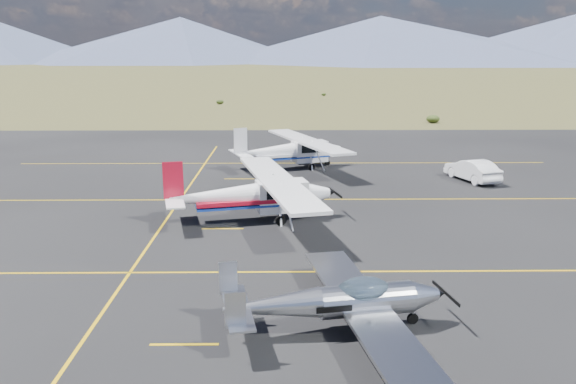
% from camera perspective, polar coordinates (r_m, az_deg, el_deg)
% --- Properties ---
extents(ground, '(1600.00, 1600.00, 0.00)m').
position_cam_1_polar(ground, '(19.95, -0.13, -10.31)').
color(ground, '#383D1C').
rests_on(ground, ground).
extents(apron, '(72.00, 72.00, 0.02)m').
position_cam_1_polar(apron, '(26.49, -0.29, -4.08)').
color(apron, black).
rests_on(apron, ground).
extents(aircraft_low_wing, '(6.78, 9.35, 2.02)m').
position_cam_1_polar(aircraft_low_wing, '(17.17, 5.39, -11.02)').
color(aircraft_low_wing, '#B8BABF').
rests_on(aircraft_low_wing, apron).
extents(aircraft_cessna, '(8.07, 12.55, 3.18)m').
position_cam_1_polar(aircraft_cessna, '(27.94, -3.60, -0.14)').
color(aircraft_cessna, white).
rests_on(aircraft_cessna, apron).
extents(aircraft_plain, '(8.66, 12.13, 3.13)m').
position_cam_1_polar(aircraft_plain, '(40.75, 0.32, 4.32)').
color(aircraft_plain, white).
rests_on(aircraft_plain, apron).
extents(sedan, '(2.75, 4.59, 1.43)m').
position_cam_1_polar(sedan, '(38.84, 18.21, 2.14)').
color(sedan, white).
rests_on(sedan, apron).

